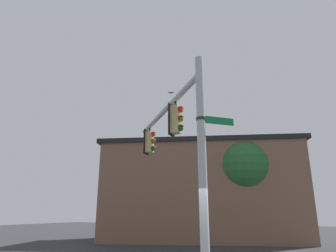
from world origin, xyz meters
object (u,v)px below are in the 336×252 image
object	(u,v)px
traffic_light_nearest_pole	(176,119)
traffic_light_mid_inner	(150,142)
street_name_sign	(210,120)
bird_flying	(171,93)

from	to	relation	value
traffic_light_nearest_pole	traffic_light_mid_inner	distance (m)	3.78
street_name_sign	traffic_light_mid_inner	bearing A→B (deg)	-133.83
traffic_light_nearest_pole	bird_flying	bearing A→B (deg)	-153.33
bird_flying	traffic_light_mid_inner	bearing A→B (deg)	-10.32
traffic_light_nearest_pole	bird_flying	distance (m)	5.98
traffic_light_nearest_pole	street_name_sign	size ratio (longest dim) A/B	1.39
traffic_light_mid_inner	bird_flying	bearing A→B (deg)	169.68
traffic_light_nearest_pole	street_name_sign	distance (m)	2.30
traffic_light_nearest_pole	street_name_sign	xyz separation A→B (m)	(1.39, 1.72, -0.65)
street_name_sign	traffic_light_nearest_pole	bearing A→B (deg)	-129.05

